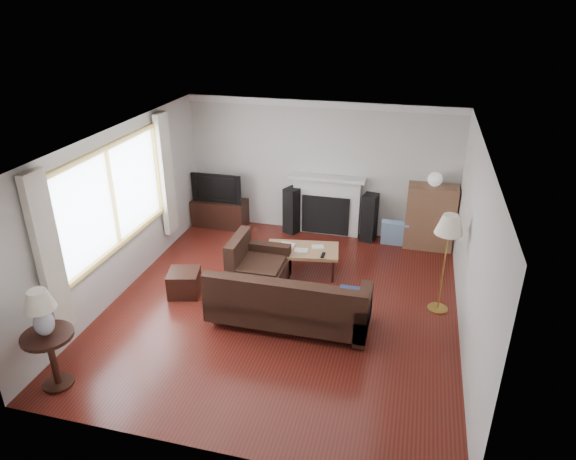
% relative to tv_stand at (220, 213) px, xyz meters
% --- Properties ---
extents(room, '(5.10, 5.60, 2.54)m').
position_rel_tv_stand_xyz_m(room, '(1.94, -2.48, 0.99)').
color(room, '#541912').
rests_on(room, ground).
extents(window, '(0.12, 2.74, 1.54)m').
position_rel_tv_stand_xyz_m(window, '(-0.51, -2.68, 1.29)').
color(window, olive).
rests_on(window, room).
extents(curtain_near, '(0.10, 0.35, 2.10)m').
position_rel_tv_stand_xyz_m(curtain_near, '(-0.46, -4.20, 1.14)').
color(curtain_near, '#ECE6CE').
rests_on(curtain_near, room).
extents(curtain_far, '(0.10, 0.35, 2.10)m').
position_rel_tv_stand_xyz_m(curtain_far, '(-0.46, -1.16, 1.14)').
color(curtain_far, '#ECE6CE').
rests_on(curtain_far, room).
extents(fireplace, '(1.40, 0.26, 1.15)m').
position_rel_tv_stand_xyz_m(fireplace, '(2.09, 0.16, 0.31)').
color(fireplace, white).
rests_on(fireplace, room).
extents(tv_stand, '(1.06, 0.48, 0.53)m').
position_rel_tv_stand_xyz_m(tv_stand, '(0.00, 0.00, 0.00)').
color(tv_stand, black).
rests_on(tv_stand, ground).
extents(television, '(0.99, 0.13, 0.57)m').
position_rel_tv_stand_xyz_m(television, '(-0.00, 0.00, 0.55)').
color(television, black).
rests_on(television, tv_stand).
extents(speaker_left, '(0.35, 0.37, 0.89)m').
position_rel_tv_stand_xyz_m(speaker_left, '(1.46, 0.05, 0.18)').
color(speaker_left, black).
rests_on(speaker_left, ground).
extents(speaker_right, '(0.30, 0.34, 0.90)m').
position_rel_tv_stand_xyz_m(speaker_right, '(2.91, 0.07, 0.18)').
color(speaker_right, black).
rests_on(speaker_right, ground).
extents(bookshelf, '(0.85, 0.40, 1.17)m').
position_rel_tv_stand_xyz_m(bookshelf, '(3.99, 0.04, 0.32)').
color(bookshelf, brown).
rests_on(bookshelf, ground).
extents(globe_lamp, '(0.25, 0.25, 0.25)m').
position_rel_tv_stand_xyz_m(globe_lamp, '(3.99, 0.04, 1.03)').
color(globe_lamp, white).
rests_on(globe_lamp, bookshelf).
extents(sectional_sofa, '(2.40, 1.75, 0.77)m').
position_rel_tv_stand_xyz_m(sectional_sofa, '(2.14, -2.88, 0.12)').
color(sectional_sofa, black).
rests_on(sectional_sofa, ground).
extents(coffee_table, '(1.24, 0.80, 0.45)m').
position_rel_tv_stand_xyz_m(coffee_table, '(2.00, -1.47, -0.04)').
color(coffee_table, '#A0734C').
rests_on(coffee_table, ground).
extents(footstool, '(0.56, 0.56, 0.39)m').
position_rel_tv_stand_xyz_m(footstool, '(0.40, -2.54, -0.07)').
color(footstool, black).
rests_on(footstool, ground).
extents(floor_lamp, '(0.44, 0.44, 1.51)m').
position_rel_tv_stand_xyz_m(floor_lamp, '(4.16, -2.02, 0.49)').
color(floor_lamp, '#B6903F').
rests_on(floor_lamp, ground).
extents(side_table, '(0.58, 0.58, 0.72)m').
position_rel_tv_stand_xyz_m(side_table, '(-0.21, -4.77, 0.10)').
color(side_table, black).
rests_on(side_table, ground).
extents(table_lamp, '(0.35, 0.35, 0.56)m').
position_rel_tv_stand_xyz_m(table_lamp, '(-0.21, -4.77, 0.74)').
color(table_lamp, silver).
rests_on(table_lamp, side_table).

